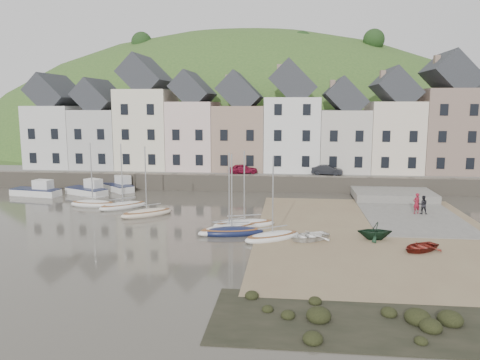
# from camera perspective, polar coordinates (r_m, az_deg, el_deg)

# --- Properties ---
(ground) EXTENTS (160.00, 160.00, 0.00)m
(ground) POSITION_cam_1_polar(r_m,az_deg,el_deg) (37.22, -1.01, -6.01)
(ground) COLOR #413C33
(ground) RESTS_ON ground
(quay_land) EXTENTS (90.00, 30.00, 1.50)m
(quay_land) POSITION_cam_1_polar(r_m,az_deg,el_deg) (68.39, 2.38, 1.54)
(quay_land) COLOR #315421
(quay_land) RESTS_ON ground
(quay_street) EXTENTS (70.00, 7.00, 0.10)m
(quay_street) POSITION_cam_1_polar(r_m,az_deg,el_deg) (56.92, 1.59, 0.84)
(quay_street) COLOR slate
(quay_street) RESTS_ON quay_land
(seawall) EXTENTS (70.00, 1.20, 1.80)m
(seawall) POSITION_cam_1_polar(r_m,az_deg,el_deg) (53.58, 1.28, -0.38)
(seawall) COLOR slate
(seawall) RESTS_ON ground
(beach) EXTENTS (18.00, 26.00, 0.06)m
(beach) POSITION_cam_1_polar(r_m,az_deg,el_deg) (37.49, 16.01, -6.22)
(beach) COLOR #7C674C
(beach) RESTS_ON ground
(slipway) EXTENTS (8.00, 18.00, 0.12)m
(slipway) POSITION_cam_1_polar(r_m,az_deg,el_deg) (45.90, 19.28, -3.56)
(slipway) COLOR slate
(slipway) RESTS_ON ground
(hillside) EXTENTS (134.40, 84.00, 84.00)m
(hillside) POSITION_cam_1_polar(r_m,az_deg,el_deg) (100.03, 0.53, -7.01)
(hillside) COLOR #315421
(hillside) RESTS_ON ground
(townhouse_terrace) EXTENTS (61.05, 8.00, 13.93)m
(townhouse_terrace) POSITION_cam_1_polar(r_m,az_deg,el_deg) (59.77, 3.59, 6.78)
(townhouse_terrace) COLOR silver
(townhouse_terrace) RESTS_ON quay_land
(sailboat_0) EXTENTS (4.48, 1.57, 6.32)m
(sailboat_0) POSITION_cam_1_polar(r_m,az_deg,el_deg) (47.78, -17.24, -2.72)
(sailboat_0) COLOR silver
(sailboat_0) RESTS_ON ground
(sailboat_1) EXTENTS (4.47, 4.24, 6.32)m
(sailboat_1) POSITION_cam_1_polar(r_m,az_deg,el_deg) (46.07, -13.87, -3.01)
(sailboat_1) COLOR silver
(sailboat_1) RESTS_ON ground
(sailboat_2) EXTENTS (4.64, 4.15, 6.32)m
(sailboat_2) POSITION_cam_1_polar(r_m,az_deg,el_deg) (42.59, -11.13, -3.89)
(sailboat_2) COLOR beige
(sailboat_2) RESTS_ON ground
(sailboat_3) EXTENTS (5.27, 3.04, 6.32)m
(sailboat_3) POSITION_cam_1_polar(r_m,az_deg,el_deg) (38.07, 0.51, -5.27)
(sailboat_3) COLOR silver
(sailboat_3) RESTS_ON ground
(sailboat_4) EXTENTS (5.17, 4.59, 6.32)m
(sailboat_4) POSITION_cam_1_polar(r_m,az_deg,el_deg) (36.68, -1.29, -5.83)
(sailboat_4) COLOR silver
(sailboat_4) RESTS_ON ground
(sailboat_5) EXTENTS (5.03, 2.51, 6.32)m
(sailboat_5) POSITION_cam_1_polar(r_m,az_deg,el_deg) (35.82, -0.98, -6.18)
(sailboat_5) COLOR #121A3B
(sailboat_5) RESTS_ON ground
(sailboat_6) EXTENTS (4.57, 3.74, 6.32)m
(sailboat_6) POSITION_cam_1_polar(r_m,az_deg,el_deg) (34.53, 3.92, -6.79)
(sailboat_6) COLOR silver
(sailboat_6) RESTS_ON ground
(motorboat_0) EXTENTS (5.23, 3.77, 1.70)m
(motorboat_0) POSITION_cam_1_polar(r_m,az_deg,el_deg) (53.98, -17.78, -1.08)
(motorboat_0) COLOR silver
(motorboat_0) RESTS_ON ground
(motorboat_1) EXTENTS (5.62, 2.64, 1.70)m
(motorboat_1) POSITION_cam_1_polar(r_m,az_deg,el_deg) (55.36, -23.15, -1.14)
(motorboat_1) COLOR silver
(motorboat_1) RESTS_ON ground
(motorboat_2) EXTENTS (4.84, 4.55, 1.70)m
(motorboat_2) POSITION_cam_1_polar(r_m,az_deg,el_deg) (55.69, -14.41, -0.63)
(motorboat_2) COLOR silver
(motorboat_2) RESTS_ON ground
(rowboat_white) EXTENTS (3.78, 3.51, 0.64)m
(rowboat_white) POSITION_cam_1_polar(r_m,az_deg,el_deg) (34.51, 8.27, -6.67)
(rowboat_white) COLOR white
(rowboat_white) RESTS_ON beach
(rowboat_green) EXTENTS (2.56, 2.24, 1.29)m
(rowboat_green) POSITION_cam_1_polar(r_m,az_deg,el_deg) (35.64, 15.87, -5.88)
(rowboat_green) COLOR black
(rowboat_green) RESTS_ON beach
(rowboat_red) EXTENTS (3.45, 3.27, 0.58)m
(rowboat_red) POSITION_cam_1_polar(r_m,az_deg,el_deg) (33.92, 20.80, -7.51)
(rowboat_red) COLOR maroon
(rowboat_red) RESTS_ON beach
(person_red) EXTENTS (0.79, 0.67, 1.83)m
(person_red) POSITION_cam_1_polar(r_m,az_deg,el_deg) (44.81, 20.44, -2.64)
(person_red) COLOR maroon
(person_red) RESTS_ON slipway
(person_dark) EXTENTS (0.86, 0.70, 1.65)m
(person_dark) POSITION_cam_1_polar(r_m,az_deg,el_deg) (44.84, 21.10, -2.79)
(person_dark) COLOR black
(person_dark) RESTS_ON slipway
(car_left) EXTENTS (3.68, 2.32, 1.17)m
(car_left) POSITION_cam_1_polar(r_m,az_deg,el_deg) (55.95, 0.33, 1.35)
(car_left) COLOR maroon
(car_left) RESTS_ON quay_street
(car_right) EXTENTS (3.70, 1.85, 1.16)m
(car_right) POSITION_cam_1_polar(r_m,az_deg,el_deg) (55.81, 10.42, 1.18)
(car_right) COLOR black
(car_right) RESTS_ON quay_street
(shore_rocks) EXTENTS (14.00, 6.00, 0.76)m
(shore_rocks) POSITION_cam_1_polar(r_m,az_deg,el_deg) (22.99, 15.62, -15.84)
(shore_rocks) COLOR black
(shore_rocks) RESTS_ON ground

